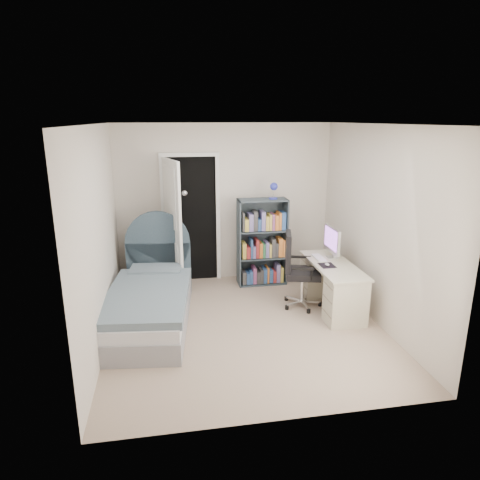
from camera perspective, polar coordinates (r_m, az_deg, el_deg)
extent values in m
cube|color=gray|center=(5.59, 0.73, -11.63)|extent=(3.40, 3.60, 0.05)
cube|color=white|center=(4.96, 0.83, 15.49)|extent=(3.40, 3.60, 0.05)
cube|color=beige|center=(6.89, -2.03, 4.93)|extent=(3.40, 0.05, 2.50)
cube|color=beige|center=(3.44, 6.41, -6.60)|extent=(3.40, 0.05, 2.50)
cube|color=beige|center=(5.11, -18.60, 0.19)|extent=(0.05, 3.60, 2.50)
cube|color=beige|center=(5.70, 18.10, 1.80)|extent=(0.05, 3.60, 2.50)
cube|color=black|center=(6.86, -6.54, 2.65)|extent=(0.80, 0.01, 2.00)
cube|color=white|center=(6.82, -10.13, 2.44)|extent=(0.06, 0.06, 2.00)
cube|color=white|center=(6.87, -2.94, 2.76)|extent=(0.06, 0.06, 2.00)
cube|color=white|center=(6.67, -6.81, 11.24)|extent=(0.92, 0.06, 0.06)
cube|color=white|center=(6.45, -8.94, 1.71)|extent=(0.25, 0.78, 2.00)
cube|color=gray|center=(5.67, -11.92, -9.84)|extent=(1.18, 2.10, 0.26)
cube|color=silver|center=(5.59, -12.04, -7.99)|extent=(1.15, 2.06, 0.16)
cube|color=slate|center=(5.45, -12.27, -7.26)|extent=(1.18, 1.80, 0.10)
cube|color=slate|center=(6.20, -11.14, -4.11)|extent=(0.75, 0.48, 0.12)
cube|color=#374855|center=(6.52, -10.74, -3.73)|extent=(0.95, 0.17, 0.80)
cylinder|color=#374855|center=(6.40, -10.92, -0.36)|extent=(0.95, 0.17, 0.95)
cylinder|color=#D6AA83|center=(6.76, -14.03, -4.76)|extent=(0.03, 0.03, 0.46)
cylinder|color=#D6AA83|center=(7.05, -13.87, -3.88)|extent=(0.03, 0.03, 0.46)
cylinder|color=#D6AA83|center=(6.74, -11.40, -4.65)|extent=(0.03, 0.03, 0.46)
cylinder|color=#D6AA83|center=(7.03, -11.35, -3.77)|extent=(0.03, 0.03, 0.46)
cube|color=#D6AA83|center=(6.82, -12.77, -2.56)|extent=(0.37, 0.37, 0.03)
cube|color=#D6AA83|center=(6.91, -12.63, -4.80)|extent=(0.33, 0.33, 0.02)
cube|color=#B24C33|center=(6.81, -13.18, -2.33)|extent=(0.15, 0.20, 0.03)
cube|color=#3F598C|center=(6.81, -13.19, -2.09)|extent=(0.14, 0.19, 0.03)
cube|color=#D8CC7F|center=(6.80, -13.21, -1.85)|extent=(0.13, 0.18, 0.03)
cylinder|color=silver|center=(6.86, -7.52, -6.04)|extent=(0.22, 0.22, 0.02)
cylinder|color=silver|center=(6.62, -7.76, 0.06)|extent=(0.02, 0.02, 1.52)
sphere|color=silver|center=(6.42, -7.39, 6.22)|extent=(0.09, 0.09, 0.09)
cube|color=#3B4851|center=(6.67, -0.18, -0.44)|extent=(0.02, 0.33, 1.37)
cube|color=#3B4851|center=(6.83, 6.01, -0.13)|extent=(0.02, 0.33, 1.37)
cube|color=#3B4851|center=(6.58, 3.04, 5.36)|extent=(0.77, 0.33, 0.02)
cube|color=#3B4851|center=(6.95, 2.88, -5.63)|extent=(0.77, 0.33, 0.02)
cube|color=#3B4851|center=(6.89, 2.66, 0.08)|extent=(0.77, 0.01, 1.37)
cube|color=#3B4851|center=(6.81, 2.93, -2.28)|extent=(0.73, 0.31, 0.02)
cube|color=#3B4851|center=(6.69, 2.98, 1.29)|extent=(0.73, 0.31, 0.02)
cylinder|color=#2931B2|center=(6.61, 4.43, 5.57)|extent=(0.13, 0.13, 0.02)
cylinder|color=silver|center=(6.60, 4.45, 6.33)|extent=(0.02, 0.02, 0.18)
sphere|color=#2931B2|center=(6.55, 4.54, 7.13)|extent=(0.12, 0.12, 0.12)
cube|color=#3F3F3F|center=(6.84, 0.45, -4.92)|extent=(0.06, 0.23, 0.20)
cube|color=#335999|center=(6.85, 0.96, -4.95)|extent=(0.05, 0.23, 0.18)
cube|color=#335999|center=(6.86, 1.39, -4.83)|extent=(0.05, 0.23, 0.20)
cube|color=#994C7F|center=(6.86, 1.84, -4.59)|extent=(0.05, 0.23, 0.26)
cube|color=#3F3F3F|center=(6.88, 2.33, -4.84)|extent=(0.06, 0.23, 0.19)
cube|color=#3F3F3F|center=(6.89, 2.80, -4.68)|extent=(0.05, 0.23, 0.22)
cube|color=#335999|center=(6.89, 3.24, -4.59)|extent=(0.05, 0.23, 0.23)
cube|color=orange|center=(6.90, 3.60, -4.50)|extent=(0.03, 0.23, 0.25)
cube|color=#335999|center=(6.92, 4.00, -4.63)|extent=(0.06, 0.23, 0.21)
cube|color=#B23333|center=(6.94, 4.47, -4.70)|extent=(0.05, 0.23, 0.18)
cube|color=#7F72B2|center=(6.93, 4.95, -4.26)|extent=(0.06, 0.23, 0.29)
cube|color=#D8BF4C|center=(6.96, 5.40, -4.41)|extent=(0.05, 0.23, 0.24)
cube|color=#D8BF4C|center=(6.69, 0.44, -1.29)|extent=(0.06, 0.23, 0.25)
cube|color=#B23333|center=(6.71, 0.99, -1.54)|extent=(0.06, 0.23, 0.18)
cube|color=#335999|center=(6.70, 1.42, -1.02)|extent=(0.03, 0.23, 0.30)
cube|color=#7F72B2|center=(6.73, 1.77, -1.47)|extent=(0.04, 0.23, 0.19)
cube|color=#B23333|center=(6.72, 2.20, -1.04)|extent=(0.05, 0.23, 0.29)
cube|color=orange|center=(6.74, 2.65, -1.24)|extent=(0.05, 0.23, 0.23)
cube|color=#337F4C|center=(6.75, 3.07, -1.25)|extent=(0.04, 0.23, 0.22)
cube|color=#7F72B2|center=(6.76, 3.49, -1.15)|extent=(0.05, 0.23, 0.24)
cube|color=#D8BF4C|center=(6.78, 3.89, -1.28)|extent=(0.03, 0.23, 0.21)
cube|color=#3F3F3F|center=(6.78, 4.33, -0.91)|extent=(0.06, 0.23, 0.29)
cube|color=#3F3F3F|center=(6.80, 4.77, -1.16)|extent=(0.04, 0.23, 0.22)
cube|color=orange|center=(6.80, 5.25, -0.86)|extent=(0.07, 0.23, 0.29)
cube|color=orange|center=(6.82, 5.69, -0.94)|extent=(0.03, 0.23, 0.27)
cube|color=#3F3F3F|center=(6.56, 0.33, 2.54)|extent=(0.03, 0.23, 0.29)
cube|color=#D8BF4C|center=(6.59, 0.77, 2.11)|extent=(0.06, 0.23, 0.19)
cube|color=#7F72B2|center=(6.59, 1.36, 2.45)|extent=(0.07, 0.23, 0.26)
cube|color=#3F3F3F|center=(6.60, 1.95, 2.65)|extent=(0.06, 0.23, 0.30)
cube|color=#335999|center=(6.63, 2.46, 2.15)|extent=(0.05, 0.23, 0.18)
cube|color=#7F72B2|center=(6.62, 2.98, 2.65)|extent=(0.06, 0.23, 0.29)
cube|color=#D8BF4C|center=(6.65, 3.51, 2.35)|extent=(0.05, 0.23, 0.22)
cube|color=#D8BF4C|center=(6.66, 3.93, 2.48)|extent=(0.04, 0.23, 0.24)
cube|color=#994C7F|center=(6.67, 4.29, 2.50)|extent=(0.04, 0.23, 0.25)
cube|color=orange|center=(6.68, 4.74, 2.46)|extent=(0.06, 0.23, 0.23)
cube|color=orange|center=(6.69, 5.18, 2.62)|extent=(0.04, 0.23, 0.27)
cube|color=#335999|center=(6.70, 5.65, 2.66)|extent=(0.06, 0.23, 0.27)
cube|color=beige|center=(5.97, 12.33, -3.29)|extent=(0.53, 1.33, 0.03)
cube|color=beige|center=(5.69, 13.91, -7.91)|extent=(0.49, 0.36, 0.62)
cube|color=beige|center=(6.49, 10.62, -4.66)|extent=(0.49, 0.36, 0.62)
cube|color=silver|center=(6.23, 12.19, -2.26)|extent=(0.14, 0.14, 0.01)
cube|color=silver|center=(6.21, 12.47, -1.36)|extent=(0.03, 0.05, 0.20)
cube|color=silver|center=(6.15, 12.18, 0.04)|extent=(0.04, 0.50, 0.36)
cube|color=#A153CB|center=(6.14, 11.99, 0.19)|extent=(0.00, 0.44, 0.28)
cube|color=white|center=(6.16, 10.50, -2.36)|extent=(0.12, 0.36, 0.02)
cube|color=black|center=(5.89, 11.53, -3.34)|extent=(0.20, 0.23, 0.00)
ellipsoid|color=white|center=(5.89, 11.54, -3.20)|extent=(0.05, 0.09, 0.03)
cube|color=silver|center=(6.20, 9.43, -8.12)|extent=(0.27, 0.10, 0.02)
cylinder|color=black|center=(6.23, 10.63, -8.37)|extent=(0.07, 0.07, 0.06)
cube|color=silver|center=(6.31, 8.51, -7.65)|extent=(0.18, 0.25, 0.02)
cylinder|color=black|center=(6.44, 8.79, -7.45)|extent=(0.07, 0.07, 0.06)
cube|color=silver|center=(6.25, 7.19, -7.81)|extent=(0.20, 0.23, 0.02)
cylinder|color=black|center=(6.33, 6.19, -7.76)|extent=(0.07, 0.07, 0.06)
cube|color=silver|center=(6.11, 7.25, -8.39)|extent=(0.27, 0.14, 0.02)
cylinder|color=black|center=(6.05, 6.26, -8.93)|extent=(0.07, 0.07, 0.06)
cube|color=silver|center=(6.08, 8.67, -8.59)|extent=(0.06, 0.27, 0.02)
cylinder|color=black|center=(5.98, 9.13, -9.34)|extent=(0.07, 0.07, 0.06)
cylinder|color=silver|center=(6.11, 8.29, -6.37)|extent=(0.06, 0.06, 0.41)
cube|color=black|center=(6.03, 8.37, -4.41)|extent=(0.57, 0.57, 0.09)
cube|color=black|center=(5.92, 6.43, -1.56)|extent=(0.17, 0.43, 0.53)
cube|color=black|center=(5.74, 8.40, -3.82)|extent=(0.29, 0.11, 0.03)
cube|color=black|center=(6.22, 8.10, -2.26)|extent=(0.29, 0.11, 0.03)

